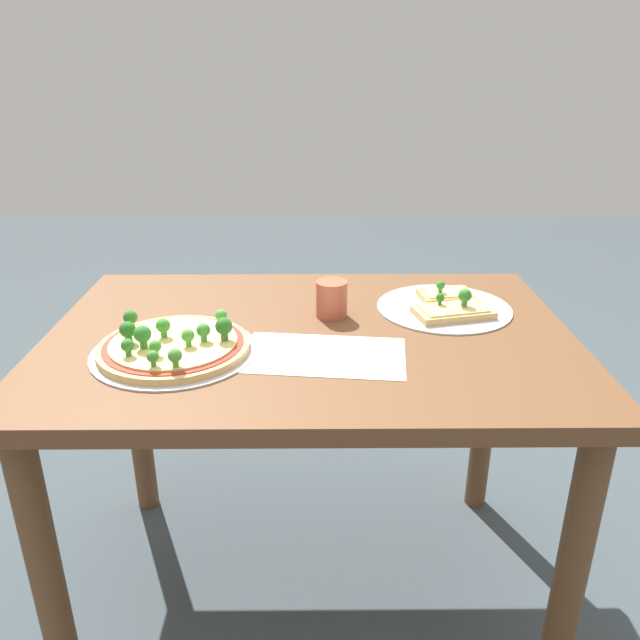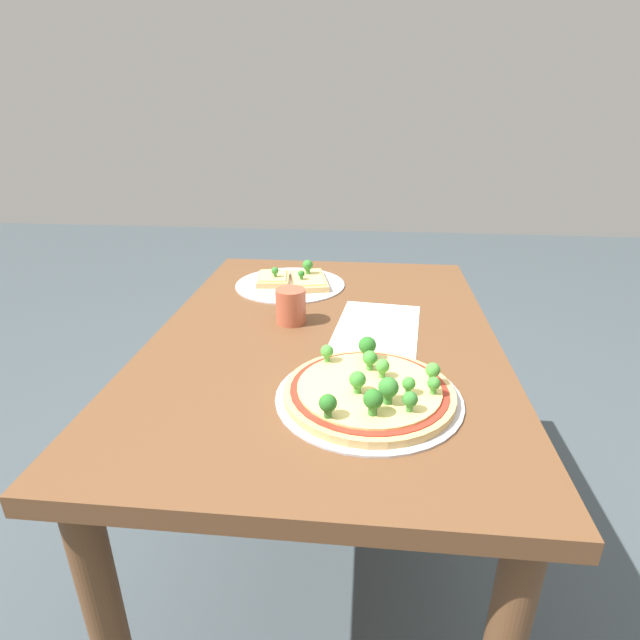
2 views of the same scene
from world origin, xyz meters
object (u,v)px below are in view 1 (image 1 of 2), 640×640
at_px(pizza_tray_whole, 173,345).
at_px(drinking_cup, 332,299).
at_px(dining_table, 310,375).
at_px(pizza_tray_slice, 448,305).

height_order(pizza_tray_whole, drinking_cup, drinking_cup).
distance_m(pizza_tray_whole, drinking_cup, 0.36).
xyz_separation_m(dining_table, pizza_tray_whole, (0.26, 0.10, 0.12)).
height_order(dining_table, pizza_tray_slice, pizza_tray_slice).
bearing_deg(dining_table, drinking_cup, -119.71).
bearing_deg(dining_table, pizza_tray_whole, 20.82).
distance_m(pizza_tray_slice, drinking_cup, 0.27).
bearing_deg(pizza_tray_slice, drinking_cup, 7.70).
xyz_separation_m(pizza_tray_slice, drinking_cup, (0.27, 0.04, 0.03)).
bearing_deg(pizza_tray_slice, dining_table, 20.86).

